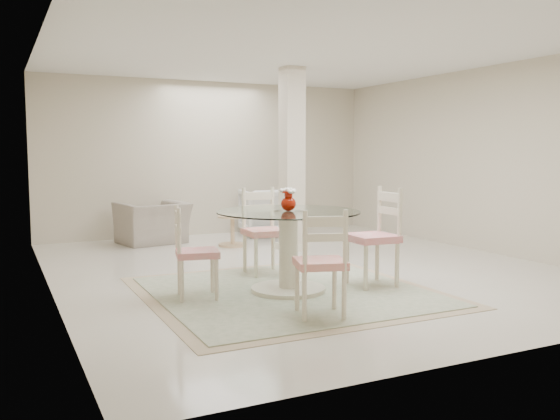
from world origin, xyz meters
name	(u,v)px	position (x,y,z in m)	size (l,w,h in m)	color
ground	(303,268)	(0.00, 0.00, 0.00)	(7.00, 7.00, 0.00)	silver
room_shell	(304,120)	(0.00, 0.00, 1.86)	(6.02, 7.02, 2.71)	beige
column	(292,160)	(0.50, 1.30, 1.35)	(0.30, 0.30, 2.70)	beige
area_rug	(288,292)	(-0.76, -1.11, 0.01)	(2.91, 2.91, 0.02)	tan
dining_table	(288,251)	(-0.76, -1.11, 0.44)	(1.49, 1.49, 0.86)	beige
red_vase	(289,200)	(-0.76, -1.11, 0.98)	(0.18, 0.17, 0.24)	#A61605
dining_chair_east	(378,229)	(0.25, -1.26, 0.63)	(0.50, 0.50, 1.19)	beige
dining_chair_north	(262,224)	(-0.61, -0.09, 0.60)	(0.47, 0.47, 1.14)	#EEE6C3
dining_chair_west	(190,246)	(-1.76, -0.94, 0.54)	(0.49, 0.49, 1.03)	beige
dining_chair_south	(322,255)	(-0.94, -2.11, 0.56)	(0.54, 0.54, 1.07)	#F3E6C8
recliner_taupe	(153,223)	(-1.22, 2.85, 0.33)	(1.02, 0.89, 0.66)	gray
armchair_white	(267,212)	(0.82, 2.89, 0.41)	(0.88, 0.90, 0.82)	silver
side_table	(233,232)	(-0.17, 2.02, 0.22)	(0.46, 0.46, 0.48)	tan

